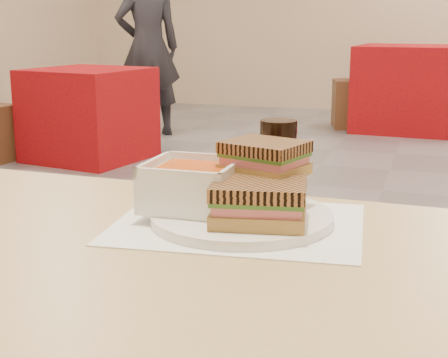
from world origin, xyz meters
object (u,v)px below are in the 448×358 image
(main_table, at_px, (149,332))
(plate, at_px, (242,217))
(cola_glass, at_px, (278,159))
(soup_bowl, at_px, (193,187))
(bg_chair_0r, at_px, (105,123))
(patron_a, at_px, (148,47))
(bg_table_0, at_px, (89,114))
(panini_lower, at_px, (259,202))
(bg_table_2, at_px, (406,88))
(bg_chair_2l, at_px, (355,104))

(main_table, relative_size, plate, 4.48)
(cola_glass, bearing_deg, soup_bowl, -120.70)
(bg_chair_0r, distance_m, patron_a, 1.06)
(plate, distance_m, patron_a, 5.21)
(plate, relative_size, bg_table_0, 0.30)
(main_table, bearing_deg, bg_chair_0r, 118.81)
(plate, height_order, bg_table_0, plate)
(cola_glass, distance_m, patron_a, 5.08)
(plate, bearing_deg, main_table, -116.96)
(panini_lower, relative_size, cola_glass, 1.11)
(plate, relative_size, cola_glass, 2.05)
(soup_bowl, relative_size, bg_table_2, 0.14)
(soup_bowl, bearing_deg, patron_a, 115.08)
(panini_lower, xyz_separation_m, cola_glass, (-0.02, 0.20, 0.02))
(bg_chair_2l, bearing_deg, bg_table_0, -128.53)
(main_table, bearing_deg, bg_table_0, 120.40)
(cola_glass, relative_size, bg_table_0, 0.15)
(soup_bowl, height_order, bg_chair_0r, soup_bowl)
(bg_chair_0r, xyz_separation_m, patron_a, (-0.02, 0.90, 0.56))
(cola_glass, xyz_separation_m, bg_table_0, (-2.27, 3.39, -0.47))
(main_table, distance_m, patron_a, 5.33)
(bg_table_2, height_order, bg_chair_2l, bg_table_2)
(cola_glass, relative_size, bg_chair_2l, 0.26)
(main_table, height_order, soup_bowl, soup_bowl)
(panini_lower, height_order, cola_glass, cola_glass)
(cola_glass, bearing_deg, plate, -95.43)
(patron_a, bearing_deg, bg_table_2, 24.74)
(main_table, relative_size, bg_chair_0r, 2.50)
(patron_a, bearing_deg, main_table, -65.70)
(cola_glass, bearing_deg, bg_chair_2l, 95.57)
(soup_bowl, bearing_deg, cola_glass, 59.30)
(plate, relative_size, bg_table_2, 0.28)
(bg_table_0, bearing_deg, soup_bowl, -58.42)
(patron_a, bearing_deg, cola_glass, -63.20)
(main_table, xyz_separation_m, bg_chair_2l, (-0.44, 5.89, -0.40))
(plate, bearing_deg, cola_glass, 84.57)
(bg_chair_0r, distance_m, bg_chair_2l, 2.59)
(panini_lower, xyz_separation_m, bg_chair_0r, (-2.29, 3.83, -0.55))
(bg_table_0, height_order, bg_chair_2l, bg_table_0)
(main_table, xyz_separation_m, patron_a, (-2.19, 4.85, 0.17))
(bg_chair_0r, bearing_deg, cola_glass, -57.96)
(bg_chair_0r, bearing_deg, bg_chair_2l, 48.21)
(bg_table_0, distance_m, bg_chair_0r, 0.26)
(panini_lower, relative_size, bg_table_0, 0.16)
(main_table, relative_size, bg_table_2, 1.25)
(patron_a, bearing_deg, bg_chair_0r, -88.91)
(bg_table_0, bearing_deg, bg_table_2, 44.40)
(plate, height_order, panini_lower, panini_lower)
(bg_chair_2l, bearing_deg, patron_a, -149.38)
(cola_glass, bearing_deg, main_table, -106.75)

